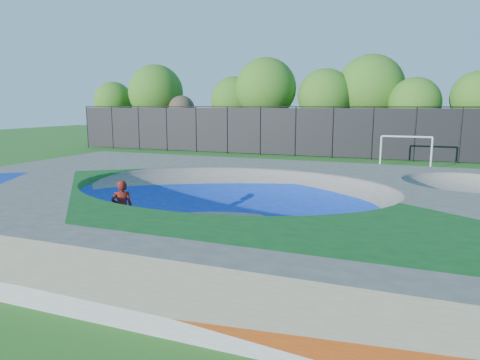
% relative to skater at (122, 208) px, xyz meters
% --- Properties ---
extents(ground, '(120.00, 120.00, 0.00)m').
position_rel_skater_xyz_m(ground, '(2.86, 2.15, -0.90)').
color(ground, '#26651C').
rests_on(ground, ground).
extents(skate_deck, '(22.00, 14.00, 1.50)m').
position_rel_skater_xyz_m(skate_deck, '(2.86, 2.15, -0.15)').
color(skate_deck, gray).
rests_on(skate_deck, ground).
extents(skater, '(0.79, 0.75, 1.81)m').
position_rel_skater_xyz_m(skater, '(0.00, 0.00, 0.00)').
color(skater, red).
rests_on(skater, ground).
extents(skateboard, '(0.79, 0.58, 0.05)m').
position_rel_skater_xyz_m(skateboard, '(0.00, 0.00, -0.88)').
color(skateboard, black).
rests_on(skateboard, ground).
extents(soccer_goal, '(3.25, 0.12, 2.15)m').
position_rel_skater_xyz_m(soccer_goal, '(8.29, 19.23, 0.59)').
color(soccer_goal, silver).
rests_on(soccer_goal, ground).
extents(fence, '(48.09, 0.09, 4.04)m').
position_rel_skater_xyz_m(fence, '(2.86, 23.15, 1.19)').
color(fence, black).
rests_on(fence, ground).
extents(treeline, '(52.39, 7.89, 8.53)m').
position_rel_skater_xyz_m(treeline, '(3.41, 27.93, 4.16)').
color(treeline, '#432C21').
rests_on(treeline, ground).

